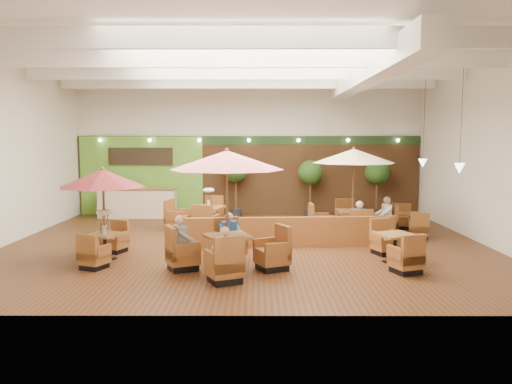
{
  "coord_description": "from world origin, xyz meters",
  "views": [
    {
      "loc": [
        0.34,
        -14.46,
        3.07
      ],
      "look_at": [
        0.3,
        0.5,
        1.5
      ],
      "focal_mm": 35.0,
      "sensor_mm": 36.0,
      "label": 1
    }
  ],
  "objects_px": {
    "table_0": "(103,190)",
    "diner_2": "(183,237)",
    "service_counter": "(138,203)",
    "topiary_1": "(310,175)",
    "diner_1": "(230,231)",
    "diner_4": "(385,212)",
    "booth_divider": "(287,232)",
    "topiary_2": "(377,175)",
    "table_1": "(227,188)",
    "table_5": "(410,224)",
    "diner_3": "(359,217)",
    "diner_0": "(224,248)",
    "table_4": "(395,249)",
    "topiary_0": "(236,171)",
    "table_3": "(200,217)",
    "table_2": "(353,176)"
  },
  "relations": [
    {
      "from": "diner_1",
      "to": "diner_4",
      "type": "xyz_separation_m",
      "value": [
        4.8,
        3.17,
        0.02
      ]
    },
    {
      "from": "table_3",
      "to": "table_4",
      "type": "xyz_separation_m",
      "value": [
        5.36,
        -4.4,
        -0.11
      ]
    },
    {
      "from": "service_counter",
      "to": "diner_1",
      "type": "bearing_deg",
      "value": -59.84
    },
    {
      "from": "table_1",
      "to": "diner_2",
      "type": "xyz_separation_m",
      "value": [
        -1.06,
        -0.0,
        -1.16
      ]
    },
    {
      "from": "topiary_2",
      "to": "diner_2",
      "type": "distance_m",
      "value": 10.52
    },
    {
      "from": "service_counter",
      "to": "topiary_2",
      "type": "distance_m",
      "value": 9.57
    },
    {
      "from": "table_1",
      "to": "table_0",
      "type": "bearing_deg",
      "value": 138.37
    },
    {
      "from": "service_counter",
      "to": "diner_4",
      "type": "distance_m",
      "value": 9.6
    },
    {
      "from": "topiary_2",
      "to": "topiary_1",
      "type": "bearing_deg",
      "value": -180.0
    },
    {
      "from": "table_3",
      "to": "diner_1",
      "type": "height_order",
      "value": "table_3"
    },
    {
      "from": "table_1",
      "to": "table_5",
      "type": "bearing_deg",
      "value": 13.95
    },
    {
      "from": "table_0",
      "to": "diner_0",
      "type": "relative_size",
      "value": 3.19
    },
    {
      "from": "service_counter",
      "to": "diner_0",
      "type": "bearing_deg",
      "value": -65.99
    },
    {
      "from": "table_5",
      "to": "topiary_2",
      "type": "bearing_deg",
      "value": 106.9
    },
    {
      "from": "table_5",
      "to": "topiary_0",
      "type": "height_order",
      "value": "topiary_0"
    },
    {
      "from": "table_3",
      "to": "diner_0",
      "type": "relative_size",
      "value": 3.82
    },
    {
      "from": "table_2",
      "to": "topiary_0",
      "type": "xyz_separation_m",
      "value": [
        -3.91,
        3.97,
        -0.09
      ]
    },
    {
      "from": "table_3",
      "to": "topiary_1",
      "type": "xyz_separation_m",
      "value": [
        4.03,
        3.14,
        1.22
      ]
    },
    {
      "from": "table_5",
      "to": "topiary_0",
      "type": "distance_m",
      "value": 7.05
    },
    {
      "from": "service_counter",
      "to": "diner_0",
      "type": "relative_size",
      "value": 3.87
    },
    {
      "from": "diner_4",
      "to": "service_counter",
      "type": "bearing_deg",
      "value": 66.12
    },
    {
      "from": "table_5",
      "to": "diner_1",
      "type": "distance_m",
      "value": 6.77
    },
    {
      "from": "diner_2",
      "to": "diner_4",
      "type": "height_order",
      "value": "diner_2"
    },
    {
      "from": "table_3",
      "to": "table_5",
      "type": "distance_m",
      "value": 6.97
    },
    {
      "from": "booth_divider",
      "to": "table_1",
      "type": "height_order",
      "value": "table_1"
    },
    {
      "from": "table_5",
      "to": "topiary_1",
      "type": "distance_m",
      "value": 4.82
    },
    {
      "from": "diner_0",
      "to": "diner_2",
      "type": "height_order",
      "value": "diner_2"
    },
    {
      "from": "service_counter",
      "to": "topiary_2",
      "type": "relative_size",
      "value": 1.32
    },
    {
      "from": "table_0",
      "to": "booth_divider",
      "type": "bearing_deg",
      "value": 39.99
    },
    {
      "from": "topiary_2",
      "to": "diner_4",
      "type": "relative_size",
      "value": 2.82
    },
    {
      "from": "topiary_2",
      "to": "diner_3",
      "type": "height_order",
      "value": "topiary_2"
    },
    {
      "from": "booth_divider",
      "to": "topiary_2",
      "type": "bearing_deg",
      "value": 51.45
    },
    {
      "from": "table_3",
      "to": "table_5",
      "type": "relative_size",
      "value": 1.24
    },
    {
      "from": "topiary_1",
      "to": "diner_3",
      "type": "bearing_deg",
      "value": -79.39
    },
    {
      "from": "table_0",
      "to": "topiary_1",
      "type": "distance_m",
      "value": 9.41
    },
    {
      "from": "diner_4",
      "to": "topiary_0",
      "type": "bearing_deg",
      "value": 50.5
    },
    {
      "from": "diner_4",
      "to": "diner_3",
      "type": "bearing_deg",
      "value": 134.23
    },
    {
      "from": "diner_3",
      "to": "diner_4",
      "type": "xyz_separation_m",
      "value": [
        1.04,
        1.04,
        0.0
      ]
    },
    {
      "from": "service_counter",
      "to": "topiary_1",
      "type": "bearing_deg",
      "value": 1.67
    },
    {
      "from": "topiary_0",
      "to": "diner_3",
      "type": "height_order",
      "value": "topiary_0"
    },
    {
      "from": "table_0",
      "to": "table_1",
      "type": "distance_m",
      "value": 3.34
    },
    {
      "from": "booth_divider",
      "to": "table_0",
      "type": "xyz_separation_m",
      "value": [
        -4.74,
        -1.55,
        1.37
      ]
    },
    {
      "from": "topiary_1",
      "to": "service_counter",
      "type": "bearing_deg",
      "value": -178.33
    },
    {
      "from": "table_2",
      "to": "table_3",
      "type": "xyz_separation_m",
      "value": [
        -4.97,
        0.83,
        -1.45
      ]
    },
    {
      "from": "diner_0",
      "to": "diner_3",
      "type": "distance_m",
      "value": 5.67
    },
    {
      "from": "diner_4",
      "to": "table_3",
      "type": "bearing_deg",
      "value": 81.38
    },
    {
      "from": "table_0",
      "to": "diner_2",
      "type": "xyz_separation_m",
      "value": [
        2.14,
        -0.96,
        -1.03
      ]
    },
    {
      "from": "diner_3",
      "to": "table_4",
      "type": "bearing_deg",
      "value": -74.72
    },
    {
      "from": "table_3",
      "to": "diner_0",
      "type": "height_order",
      "value": "table_3"
    },
    {
      "from": "table_0",
      "to": "table_4",
      "type": "relative_size",
      "value": 0.92
    }
  ]
}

